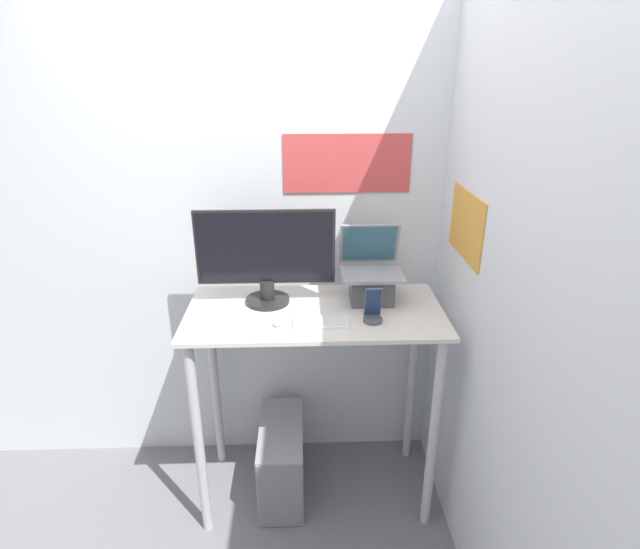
{
  "coord_description": "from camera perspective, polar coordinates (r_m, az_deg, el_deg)",
  "views": [
    {
      "loc": [
        -0.05,
        -1.79,
        2.12
      ],
      "look_at": [
        0.02,
        0.29,
        1.26
      ],
      "focal_mm": 28.0,
      "sensor_mm": 36.0,
      "label": 1
    }
  ],
  "objects": [
    {
      "name": "monitor",
      "position": [
        2.33,
        -6.21,
        1.83
      ],
      "size": [
        0.65,
        0.21,
        0.46
      ],
      "color": "black",
      "rests_on": "desk"
    },
    {
      "name": "keyboard",
      "position": [
        2.21,
        0.05,
        -5.47
      ],
      "size": [
        0.24,
        0.12,
        0.02
      ],
      "color": "white",
      "rests_on": "desk"
    },
    {
      "name": "laptop",
      "position": [
        2.4,
        5.88,
        -0.69
      ],
      "size": [
        0.29,
        0.27,
        0.36
      ],
      "color": "#4C4C51",
      "rests_on": "desk"
    },
    {
      "name": "cell_phone",
      "position": [
        2.23,
        6.07,
        -4.27
      ],
      "size": [
        0.09,
        0.09,
        0.16
      ],
      "color": "#4C4C51",
      "rests_on": "desk"
    },
    {
      "name": "computer_tower",
      "position": [
        2.84,
        -4.38,
        -20.26
      ],
      "size": [
        0.23,
        0.52,
        0.41
      ],
      "color": "gray",
      "rests_on": "ground_plane"
    },
    {
      "name": "wall_side_right",
      "position": [
        2.1,
        18.59,
        -1.85
      ],
      "size": [
        0.06,
        6.0,
        2.6
      ],
      "color": "silver",
      "rests_on": "ground_plane"
    },
    {
      "name": "ground_plane",
      "position": [
        2.78,
        -0.3,
        -27.42
      ],
      "size": [
        12.0,
        12.0,
        0.0
      ],
      "primitive_type": "plane",
      "color": "slate"
    },
    {
      "name": "mouse",
      "position": [
        2.2,
        -4.88,
        -5.49
      ],
      "size": [
        0.04,
        0.06,
        0.03
      ],
      "color": "white",
      "rests_on": "desk"
    },
    {
      "name": "wall_back",
      "position": [
        2.59,
        -0.81,
        3.93
      ],
      "size": [
        6.0,
        0.06,
        2.6
      ],
      "color": "silver",
      "rests_on": "ground_plane"
    },
    {
      "name": "desk",
      "position": [
        2.44,
        -0.55,
        -8.91
      ],
      "size": [
        1.2,
        0.58,
        1.08
      ],
      "color": "beige",
      "rests_on": "ground_plane"
    }
  ]
}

